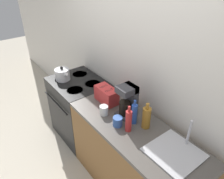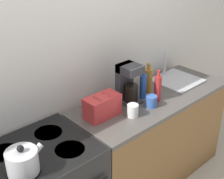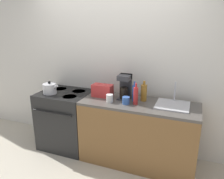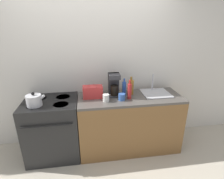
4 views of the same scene
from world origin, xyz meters
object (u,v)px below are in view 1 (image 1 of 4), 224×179
coffee_maker (128,100)px  bottle_blue (134,114)px  bottle_red (129,121)px  stove (80,108)px  toaster (106,95)px  cup_blue (118,121)px  bottle_amber (146,117)px  cup_white (104,110)px  kettle (62,74)px

coffee_maker → bottle_blue: coffee_maker is taller
bottle_red → bottle_blue: bottle_red is taller
stove → bottle_blue: 1.24m
toaster → cup_blue: 0.45m
toaster → bottle_amber: 0.60m
cup_blue → cup_white: cup_white is taller
stove → toaster: size_ratio=3.13×
kettle → bottle_blue: (1.27, 0.17, 0.04)m
kettle → bottle_red: (1.32, 0.04, 0.04)m
bottle_amber → bottle_blue: bottle_amber is taller
cup_blue → cup_white: bearing=-179.0°
bottle_blue → cup_blue: 0.18m
bottle_amber → cup_white: bottle_amber is taller
kettle → bottle_red: bottle_red is taller
bottle_red → cup_blue: size_ratio=2.89×
coffee_maker → kettle: bearing=-169.4°
toaster → bottle_blue: bearing=-0.5°
kettle → cup_blue: 1.20m
stove → toaster: 0.82m
stove → cup_white: bearing=-9.0°
kettle → cup_white: size_ratio=2.40×
kettle → toaster: kettle is taller
coffee_maker → cup_blue: coffee_maker is taller
cup_blue → bottle_blue: bearing=66.8°
kettle → bottle_blue: bearing=7.4°
bottle_blue → kettle: bearing=-172.6°
kettle → coffee_maker: bearing=10.6°
bottle_blue → cup_blue: (-0.07, -0.16, -0.07)m
toaster → bottle_red: 0.55m
coffee_maker → bottle_amber: 0.28m
bottle_blue → cup_blue: bottle_blue is taller
stove → toaster: toaster is taller
coffee_maker → bottle_blue: size_ratio=1.27×
bottle_amber → cup_blue: bottle_amber is taller
kettle → bottle_red: size_ratio=0.87×
toaster → coffee_maker: size_ratio=0.84×
toaster → coffee_maker: bearing=6.8°
coffee_maker → toaster: bearing=-173.2°
toaster → stove: bearing=-176.4°
toaster → bottle_red: size_ratio=1.02×
toaster → bottle_blue: 0.48m
stove → coffee_maker: size_ratio=2.62×
stove → coffee_maker: (0.95, 0.08, 0.63)m
toaster → coffee_maker: (0.33, 0.04, 0.09)m
bottle_amber → cup_white: (-0.42, -0.21, -0.07)m
kettle → coffee_maker: 1.14m
kettle → bottle_blue: bottle_blue is taller
bottle_blue → bottle_amber: bearing=22.6°
cup_blue → toaster: bearing=158.7°
kettle → stove: bearing=37.9°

